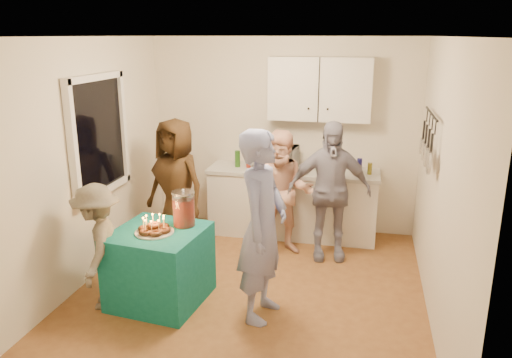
% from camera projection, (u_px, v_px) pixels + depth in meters
% --- Properties ---
extents(floor, '(4.00, 4.00, 0.00)m').
position_uv_depth(floor, '(249.00, 293.00, 5.26)').
color(floor, brown).
rests_on(floor, ground).
extents(ceiling, '(4.00, 4.00, 0.00)m').
position_uv_depth(ceiling, '(248.00, 36.00, 4.53)').
color(ceiling, white).
rests_on(ceiling, floor).
extents(back_wall, '(3.60, 3.60, 0.00)m').
position_uv_depth(back_wall, '(282.00, 135.00, 6.77)').
color(back_wall, silver).
rests_on(back_wall, floor).
extents(left_wall, '(4.00, 4.00, 0.00)m').
position_uv_depth(left_wall, '(83.00, 164.00, 5.27)').
color(left_wall, silver).
rests_on(left_wall, floor).
extents(right_wall, '(4.00, 4.00, 0.00)m').
position_uv_depth(right_wall, '(441.00, 186.00, 4.52)').
color(right_wall, silver).
rests_on(right_wall, floor).
extents(window_night, '(0.04, 1.00, 1.20)m').
position_uv_depth(window_night, '(98.00, 136.00, 5.47)').
color(window_night, black).
rests_on(window_night, left_wall).
extents(counter, '(2.20, 0.58, 0.86)m').
position_uv_depth(counter, '(292.00, 204.00, 6.69)').
color(counter, white).
rests_on(counter, floor).
extents(countertop, '(2.24, 0.62, 0.05)m').
position_uv_depth(countertop, '(293.00, 171.00, 6.56)').
color(countertop, beige).
rests_on(countertop, counter).
extents(upper_cabinet, '(1.30, 0.30, 0.80)m').
position_uv_depth(upper_cabinet, '(320.00, 89.00, 6.34)').
color(upper_cabinet, white).
rests_on(upper_cabinet, back_wall).
extents(pot_rack, '(0.12, 1.00, 0.60)m').
position_uv_depth(pot_rack, '(427.00, 138.00, 5.11)').
color(pot_rack, black).
rests_on(pot_rack, right_wall).
extents(microwave, '(0.59, 0.43, 0.30)m').
position_uv_depth(microwave, '(276.00, 157.00, 6.56)').
color(microwave, white).
rests_on(microwave, countertop).
extents(party_table, '(0.94, 0.94, 0.76)m').
position_uv_depth(party_table, '(160.00, 266.00, 5.01)').
color(party_table, '#0F6760').
rests_on(party_table, floor).
extents(donut_cake, '(0.38, 0.38, 0.18)m').
position_uv_depth(donut_cake, '(154.00, 224.00, 4.83)').
color(donut_cake, '#381C0C').
rests_on(donut_cake, party_table).
extents(punch_jar, '(0.22, 0.22, 0.34)m').
position_uv_depth(punch_jar, '(184.00, 210.00, 5.00)').
color(punch_jar, red).
rests_on(punch_jar, party_table).
extents(man_birthday, '(0.53, 0.72, 1.83)m').
position_uv_depth(man_birthday, '(263.00, 227.00, 4.60)').
color(man_birthday, '#8A94CA').
rests_on(man_birthday, floor).
extents(woman_back_left, '(0.94, 0.77, 1.66)m').
position_uv_depth(woman_back_left, '(177.00, 185.00, 6.13)').
color(woman_back_left, '#553618').
rests_on(woman_back_left, floor).
extents(woman_back_center, '(0.80, 0.65, 1.54)m').
position_uv_depth(woman_back_center, '(283.00, 193.00, 6.04)').
color(woman_back_center, '#EE937C').
rests_on(woman_back_center, floor).
extents(woman_back_right, '(1.04, 0.58, 1.68)m').
position_uv_depth(woman_back_right, '(329.00, 191.00, 5.89)').
color(woman_back_right, '#141038').
rests_on(woman_back_right, floor).
extents(child_near_left, '(0.70, 0.92, 1.26)m').
position_uv_depth(child_near_left, '(98.00, 246.00, 4.86)').
color(child_near_left, '#595247').
rests_on(child_near_left, floor).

